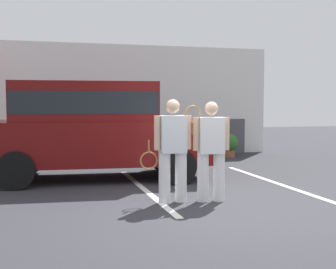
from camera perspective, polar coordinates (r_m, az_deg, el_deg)
ground_plane at (r=7.30m, az=5.54°, el=-8.84°), size 40.00×40.00×0.00m
parking_stripe_1 at (r=8.49m, az=-2.99°, el=-6.98°), size 0.12×4.40×0.01m
parking_stripe_2 at (r=9.47m, az=13.36°, el=-5.92°), size 0.12×4.40×0.01m
house_frontage at (r=13.70m, az=-5.02°, el=3.85°), size 8.95×0.40×3.35m
parked_suv at (r=9.65m, az=-9.56°, el=1.15°), size 4.76×2.52×2.05m
tennis_player_man at (r=7.30m, az=0.56°, el=-1.91°), size 0.88×0.27×1.68m
tennis_player_woman at (r=7.41m, az=5.46°, el=-1.90°), size 0.74×0.31×1.64m
potted_plant_by_porch at (r=13.53m, az=7.76°, el=-1.22°), size 0.53×0.53×0.70m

